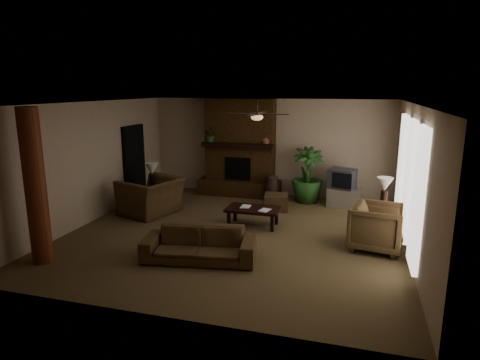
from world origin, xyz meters
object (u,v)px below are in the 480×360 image
(armchair_left, at_px, (151,190))
(coffee_table, at_px, (253,210))
(side_table_left, at_px, (155,197))
(lamp_right, at_px, (385,186))
(log_column, at_px, (35,187))
(armchair_right, at_px, (377,225))
(ottoman, at_px, (276,202))
(side_table_right, at_px, (381,219))
(sofa, at_px, (199,239))
(lamp_left, at_px, (152,170))
(floor_vase, at_px, (271,186))
(floor_plant, at_px, (307,187))
(tv_stand, at_px, (343,197))

(armchair_left, xyz_separation_m, coffee_table, (2.68, -0.22, -0.23))
(armchair_left, bearing_deg, side_table_left, -143.25)
(armchair_left, bearing_deg, coffee_table, 102.14)
(lamp_right, bearing_deg, log_column, -150.14)
(armchair_right, height_order, ottoman, armchair_right)
(armchair_left, height_order, side_table_right, armchair_left)
(side_table_left, bearing_deg, coffee_table, -14.91)
(log_column, distance_m, armchair_right, 6.37)
(sofa, height_order, side_table_right, sofa)
(log_column, distance_m, coffee_table, 4.49)
(log_column, height_order, sofa, log_column)
(armchair_right, relative_size, ottoman, 1.66)
(ottoman, height_order, lamp_left, lamp_left)
(ottoman, relative_size, lamp_left, 0.92)
(armchair_right, distance_m, side_table_left, 5.73)
(floor_vase, xyz_separation_m, floor_plant, (0.96, 0.19, -0.01))
(coffee_table, height_order, floor_vase, floor_vase)
(tv_stand, bearing_deg, ottoman, -155.03)
(log_column, xyz_separation_m, floor_plant, (4.15, 5.34, -0.98))
(sofa, xyz_separation_m, armchair_left, (-2.19, 2.34, 0.20))
(armchair_right, xyz_separation_m, lamp_left, (-5.56, 1.41, 0.50))
(floor_vase, distance_m, side_table_left, 3.19)
(side_table_right, bearing_deg, armchair_left, -177.47)
(armchair_left, height_order, tv_stand, armchair_left)
(sofa, relative_size, tv_stand, 2.42)
(ottoman, distance_m, side_table_left, 3.21)
(log_column, bearing_deg, lamp_left, 85.08)
(armchair_left, height_order, floor_vase, armchair_left)
(tv_stand, bearing_deg, floor_plant, 169.92)
(armchair_left, xyz_separation_m, floor_vase, (2.66, 1.96, -0.17))
(ottoman, bearing_deg, armchair_left, -157.98)
(armchair_right, xyz_separation_m, floor_plant, (-1.72, 3.06, -0.07))
(armchair_left, xyz_separation_m, lamp_right, (5.51, 0.29, 0.40))
(log_column, bearing_deg, lamp_right, 29.86)
(log_column, distance_m, lamp_right, 6.98)
(floor_vase, height_order, side_table_left, floor_vase)
(log_column, relative_size, armchair_left, 2.04)
(tv_stand, height_order, lamp_right, lamp_right)
(ottoman, bearing_deg, sofa, -102.06)
(side_table_left, height_order, lamp_left, lamp_left)
(log_column, distance_m, ottoman, 5.72)
(ottoman, xyz_separation_m, side_table_left, (-3.15, -0.65, 0.08))
(floor_plant, height_order, side_table_right, floor_plant)
(sofa, relative_size, coffee_table, 1.71)
(tv_stand, distance_m, floor_plant, 1.01)
(sofa, relative_size, armchair_left, 1.50)
(ottoman, distance_m, side_table_right, 2.71)
(armchair_right, height_order, lamp_left, lamp_left)
(coffee_table, relative_size, floor_vase, 1.56)
(coffee_table, distance_m, ottoman, 1.45)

